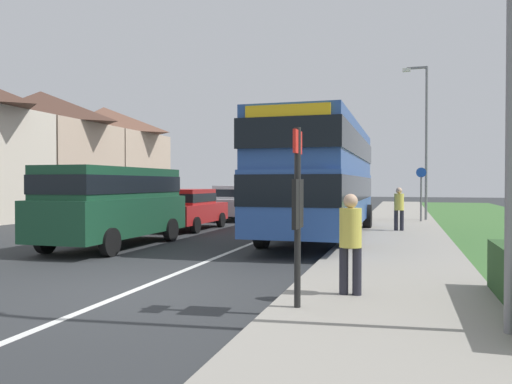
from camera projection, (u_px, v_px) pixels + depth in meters
ground_plane at (133, 291)px, 8.49m from camera, size 120.00×120.00×0.00m
lane_marking_centre at (261, 240)px, 16.16m from camera, size 0.14×60.00×0.01m
pavement_near_side at (395, 251)px, 13.06m from camera, size 3.20×68.00×0.12m
double_decker_bus at (322, 174)px, 16.51m from camera, size 2.80×10.58×3.70m
parked_van_dark_green at (114, 200)px, 14.31m from camera, size 2.11×5.47×2.27m
parked_car_red at (188, 207)px, 19.60m from camera, size 1.89×4.27×1.59m
parked_car_silver at (237, 201)px, 24.76m from camera, size 1.92×4.45×1.70m
parked_car_white at (267, 198)px, 29.99m from camera, size 2.00×4.20×1.71m
pedestrian_at_stop at (350, 239)px, 7.67m from camera, size 0.34×0.34×1.67m
pedestrian_walking_away at (399, 207)px, 18.00m from camera, size 0.34×0.34×1.67m
bus_stop_sign at (298, 204)px, 6.89m from camera, size 0.09×0.52×2.60m
cycle_route_sign at (421, 192)px, 22.29m from camera, size 0.44×0.08×2.52m
street_lamp_mid at (424, 133)px, 23.22m from camera, size 1.14×0.20×7.24m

